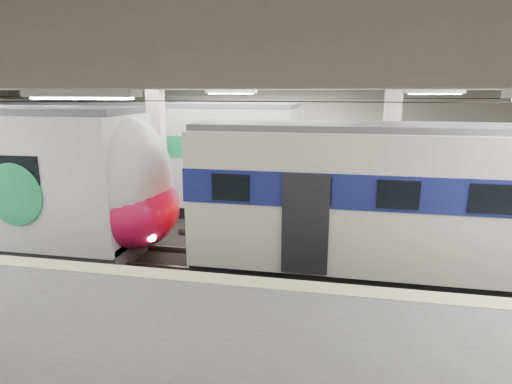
# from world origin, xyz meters

# --- Properties ---
(station_hall) EXTENTS (36.00, 24.00, 5.75)m
(station_hall) POSITION_xyz_m (0.00, -1.74, 3.24)
(station_hall) COLOR black
(station_hall) RESTS_ON ground
(older_rer) EXTENTS (12.48, 2.76, 4.16)m
(older_rer) POSITION_xyz_m (5.73, 0.00, 2.18)
(older_rer) COLOR beige
(older_rer) RESTS_ON ground
(far_train) EXTENTS (14.22, 3.51, 4.50)m
(far_train) POSITION_xyz_m (-5.31, 5.50, 2.32)
(far_train) COLOR silver
(far_train) RESTS_ON ground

